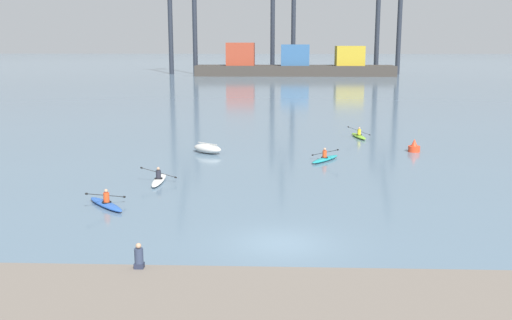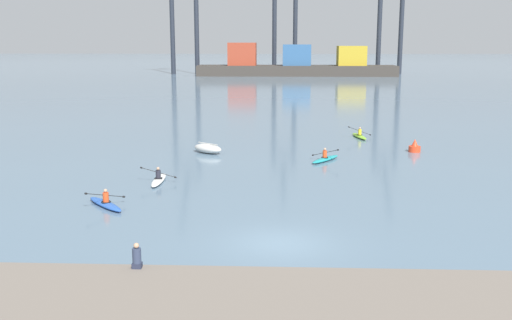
{
  "view_description": "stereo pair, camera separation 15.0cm",
  "coord_description": "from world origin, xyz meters",
  "px_view_note": "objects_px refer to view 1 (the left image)",
  "views": [
    {
      "loc": [
        -0.11,
        -23.23,
        8.26
      ],
      "look_at": [
        -1.6,
        14.59,
        0.6
      ],
      "focal_mm": 41.01,
      "sensor_mm": 36.0,
      "label": 1
    },
    {
      "loc": [
        0.03,
        -23.22,
        8.26
      ],
      "look_at": [
        -1.6,
        14.59,
        0.6
      ],
      "focal_mm": 41.01,
      "sensor_mm": 36.0,
      "label": 2
    }
  ],
  "objects_px": {
    "channel_buoy": "(414,147)",
    "seated_onlooker": "(139,257)",
    "kayak_white": "(159,180)",
    "kayak_teal": "(325,159)",
    "kayak_lime": "(359,136)",
    "gantry_crane_west_mid": "(283,6)",
    "container_barge": "(294,65)",
    "gantry_crane_east_mid": "(390,6)",
    "kayak_blue": "(106,203)",
    "capsized_dinghy": "(208,149)",
    "gantry_crane_west": "(182,0)"
  },
  "relations": [
    {
      "from": "container_barge",
      "to": "kayak_lime",
      "type": "xyz_separation_m",
      "value": [
        3.42,
        -96.32,
        -2.54
      ]
    },
    {
      "from": "gantry_crane_east_mid",
      "to": "channel_buoy",
      "type": "distance_m",
      "value": 113.78
    },
    {
      "from": "gantry_crane_west_mid",
      "to": "kayak_lime",
      "type": "height_order",
      "value": "gantry_crane_west_mid"
    },
    {
      "from": "gantry_crane_east_mid",
      "to": "capsized_dinghy",
      "type": "bearing_deg",
      "value": -106.63
    },
    {
      "from": "kayak_lime",
      "to": "seated_onlooker",
      "type": "relative_size",
      "value": 3.86
    },
    {
      "from": "kayak_white",
      "to": "kayak_teal",
      "type": "distance_m",
      "value": 12.51
    },
    {
      "from": "gantry_crane_west",
      "to": "channel_buoy",
      "type": "height_order",
      "value": "gantry_crane_west"
    },
    {
      "from": "kayak_lime",
      "to": "seated_onlooker",
      "type": "bearing_deg",
      "value": -109.92
    },
    {
      "from": "kayak_lime",
      "to": "gantry_crane_west",
      "type": "bearing_deg",
      "value": 107.43
    },
    {
      "from": "gantry_crane_west_mid",
      "to": "container_barge",
      "type": "bearing_deg",
      "value": -78.86
    },
    {
      "from": "gantry_crane_west_mid",
      "to": "kayak_teal",
      "type": "distance_m",
      "value": 121.58
    },
    {
      "from": "kayak_lime",
      "to": "seated_onlooker",
      "type": "height_order",
      "value": "seated_onlooker"
    },
    {
      "from": "channel_buoy",
      "to": "gantry_crane_east_mid",
      "type": "bearing_deg",
      "value": 80.91
    },
    {
      "from": "gantry_crane_west",
      "to": "channel_buoy",
      "type": "distance_m",
      "value": 115.74
    },
    {
      "from": "container_barge",
      "to": "gantry_crane_east_mid",
      "type": "relative_size",
      "value": 1.36
    },
    {
      "from": "gantry_crane_east_mid",
      "to": "kayak_lime",
      "type": "relative_size",
      "value": 10.47
    },
    {
      "from": "kayak_teal",
      "to": "kayak_lime",
      "type": "bearing_deg",
      "value": 70.22
    },
    {
      "from": "seated_onlooker",
      "to": "gantry_crane_west",
      "type": "bearing_deg",
      "value": 98.58
    },
    {
      "from": "channel_buoy",
      "to": "gantry_crane_west_mid",
      "type": "bearing_deg",
      "value": 94.63
    },
    {
      "from": "container_barge",
      "to": "gantry_crane_west",
      "type": "xyz_separation_m",
      "value": [
        -28.63,
        5.72,
        16.12
      ]
    },
    {
      "from": "kayak_white",
      "to": "kayak_lime",
      "type": "height_order",
      "value": "kayak_lime"
    },
    {
      "from": "gantry_crane_west_mid",
      "to": "kayak_blue",
      "type": "relative_size",
      "value": 11.61
    },
    {
      "from": "container_barge",
      "to": "gantry_crane_east_mid",
      "type": "height_order",
      "value": "gantry_crane_east_mid"
    },
    {
      "from": "kayak_blue",
      "to": "seated_onlooker",
      "type": "xyz_separation_m",
      "value": [
        4.07,
        -9.83,
        0.92
      ]
    },
    {
      "from": "kayak_white",
      "to": "kayak_blue",
      "type": "distance_m",
      "value": 5.6
    },
    {
      "from": "gantry_crane_east_mid",
      "to": "kayak_blue",
      "type": "xyz_separation_m",
      "value": [
        -36.95,
        -127.1,
        -17.18
      ]
    },
    {
      "from": "capsized_dinghy",
      "to": "kayak_lime",
      "type": "distance_m",
      "value": 14.65
    },
    {
      "from": "channel_buoy",
      "to": "kayak_teal",
      "type": "distance_m",
      "value": 8.04
    },
    {
      "from": "gantry_crane_west_mid",
      "to": "kayak_teal",
      "type": "height_order",
      "value": "gantry_crane_west_mid"
    },
    {
      "from": "gantry_crane_west",
      "to": "kayak_blue",
      "type": "bearing_deg",
      "value": -82.59
    },
    {
      "from": "container_barge",
      "to": "kayak_teal",
      "type": "height_order",
      "value": "container_barge"
    },
    {
      "from": "capsized_dinghy",
      "to": "kayak_teal",
      "type": "relative_size",
      "value": 0.87
    },
    {
      "from": "gantry_crane_west",
      "to": "kayak_white",
      "type": "bearing_deg",
      "value": -81.49
    },
    {
      "from": "channel_buoy",
      "to": "seated_onlooker",
      "type": "relative_size",
      "value": 1.12
    },
    {
      "from": "gantry_crane_west",
      "to": "kayak_lime",
      "type": "bearing_deg",
      "value": -72.57
    },
    {
      "from": "gantry_crane_west_mid",
      "to": "channel_buoy",
      "type": "height_order",
      "value": "gantry_crane_west_mid"
    },
    {
      "from": "capsized_dinghy",
      "to": "kayak_teal",
      "type": "height_order",
      "value": "kayak_teal"
    },
    {
      "from": "gantry_crane_west",
      "to": "kayak_white",
      "type": "height_order",
      "value": "gantry_crane_west"
    },
    {
      "from": "kayak_blue",
      "to": "kayak_teal",
      "type": "bearing_deg",
      "value": 45.31
    },
    {
      "from": "gantry_crane_west_mid",
      "to": "kayak_lime",
      "type": "relative_size",
      "value": 9.85
    },
    {
      "from": "gantry_crane_east_mid",
      "to": "kayak_white",
      "type": "distance_m",
      "value": 127.92
    },
    {
      "from": "channel_buoy",
      "to": "kayak_teal",
      "type": "bearing_deg",
      "value": -151.81
    },
    {
      "from": "gantry_crane_west_mid",
      "to": "kayak_lime",
      "type": "distance_m",
      "value": 111.44
    },
    {
      "from": "gantry_crane_west_mid",
      "to": "capsized_dinghy",
      "type": "height_order",
      "value": "gantry_crane_west_mid"
    },
    {
      "from": "container_barge",
      "to": "gantry_crane_west_mid",
      "type": "relative_size",
      "value": 1.45
    },
    {
      "from": "gantry_crane_west_mid",
      "to": "gantry_crane_west",
      "type": "bearing_deg",
      "value": -163.2
    },
    {
      "from": "kayak_white",
      "to": "kayak_blue",
      "type": "bearing_deg",
      "value": -106.95
    },
    {
      "from": "gantry_crane_west",
      "to": "seated_onlooker",
      "type": "bearing_deg",
      "value": -81.42
    },
    {
      "from": "kayak_blue",
      "to": "seated_onlooker",
      "type": "distance_m",
      "value": 10.68
    },
    {
      "from": "gantry_crane_east_mid",
      "to": "seated_onlooker",
      "type": "distance_m",
      "value": 141.75
    }
  ]
}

